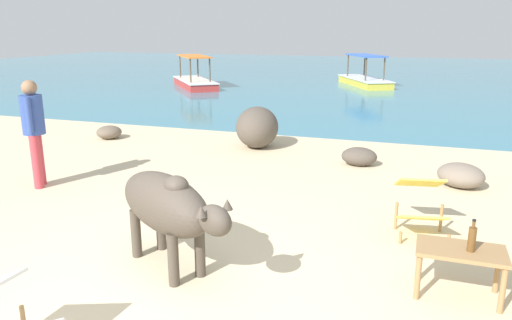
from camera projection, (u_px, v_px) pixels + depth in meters
sand_beach at (156, 299)px, 4.42m from camera, size 18.00×14.00×0.04m
water_surface at (378, 77)px, 24.54m from camera, size 60.00×36.00×0.03m
cow at (167, 205)px, 4.79m from camera, size 1.71×1.27×1.02m
low_bench_table at (460, 257)px, 4.34m from camera, size 0.77×0.45×0.46m
bottle at (472, 239)px, 4.25m from camera, size 0.07×0.07×0.30m
deck_chair_near at (421, 201)px, 5.72m from camera, size 0.67×0.85×0.68m
person_standing at (34, 126)px, 7.27m from camera, size 0.32×0.45×1.62m
shore_rock_large at (359, 156)px, 8.60m from camera, size 0.63×0.45×0.33m
shore_rock_medium at (461, 175)px, 7.44m from camera, size 0.93×0.90×0.37m
shore_rock_small at (109, 132)px, 10.72m from camera, size 0.63×0.63×0.28m
shore_rock_flat at (257, 127)px, 9.86m from camera, size 1.07×1.23×0.83m
boat_yellow at (365, 79)px, 20.83m from camera, size 2.73×3.79×1.29m
boat_red at (195, 81)px, 20.24m from camera, size 3.17×3.61×1.29m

